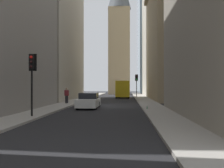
# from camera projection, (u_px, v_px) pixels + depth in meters

# --- Properties ---
(ground_plane) EXTENTS (135.00, 135.00, 0.00)m
(ground_plane) POSITION_uv_depth(u_px,v_px,m) (107.00, 106.00, 28.56)
(ground_plane) COLOR black
(sidewalk_right) EXTENTS (90.00, 2.20, 0.14)m
(sidewalk_right) POSITION_uv_depth(u_px,v_px,m) (64.00, 105.00, 28.80)
(sidewalk_right) COLOR gray
(sidewalk_right) RESTS_ON ground_plane
(sidewalk_left) EXTENTS (90.00, 2.20, 0.14)m
(sidewalk_left) POSITION_uv_depth(u_px,v_px,m) (150.00, 105.00, 28.33)
(sidewalk_left) COLOR gray
(sidewalk_left) RESTS_ON ground_plane
(building_left_midfar) EXTENTS (16.57, 10.50, 19.06)m
(building_left_midfar) POSITION_uv_depth(u_px,v_px,m) (186.00, 34.00, 39.67)
(building_left_midfar) COLOR #9E8966
(building_left_midfar) RESTS_ON ground_plane
(building_left_far) EXTENTS (13.47, 10.00, 29.09)m
(building_left_far) POSITION_uv_depth(u_px,v_px,m) (169.00, 24.00, 56.08)
(building_left_far) COLOR beige
(building_left_far) RESTS_ON ground_plane
(church_spire) EXTENTS (5.52, 5.52, 30.84)m
(church_spire) POSITION_uv_depth(u_px,v_px,m) (119.00, 27.00, 65.66)
(church_spire) COLOR #9E8966
(church_spire) RESTS_ON ground_plane
(delivery_truck) EXTENTS (6.46, 2.25, 2.84)m
(delivery_truck) POSITION_uv_depth(u_px,v_px,m) (123.00, 89.00, 46.53)
(delivery_truck) COLOR yellow
(delivery_truck) RESTS_ON ground_plane
(sedan_white) EXTENTS (4.30, 1.78, 1.42)m
(sedan_white) POSITION_uv_depth(u_px,v_px,m) (89.00, 101.00, 25.07)
(sedan_white) COLOR silver
(sedan_white) RESTS_ON ground_plane
(traffic_light_foreground) EXTENTS (0.43, 0.52, 3.98)m
(traffic_light_foreground) POSITION_uv_depth(u_px,v_px,m) (32.00, 70.00, 17.55)
(traffic_light_foreground) COLOR black
(traffic_light_foreground) RESTS_ON sidewalk_right
(traffic_light_midblock) EXTENTS (0.43, 0.52, 3.86)m
(traffic_light_midblock) POSITION_uv_depth(u_px,v_px,m) (137.00, 80.00, 47.89)
(traffic_light_midblock) COLOR black
(traffic_light_midblock) RESTS_ON sidewalk_left
(pedestrian) EXTENTS (0.26, 0.44, 1.69)m
(pedestrian) POSITION_uv_depth(u_px,v_px,m) (67.00, 95.00, 30.18)
(pedestrian) COLOR black
(pedestrian) RESTS_ON sidewalk_right
(discarded_bottle) EXTENTS (0.07, 0.07, 0.27)m
(discarded_bottle) POSITION_uv_depth(u_px,v_px,m) (147.00, 108.00, 22.73)
(discarded_bottle) COLOR #236033
(discarded_bottle) RESTS_ON sidewalk_left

